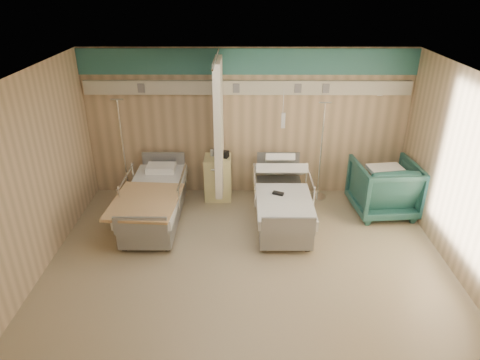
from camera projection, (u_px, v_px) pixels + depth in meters
name	position (u px, v px, depth m)	size (l,w,h in m)	color
ground	(248.00, 267.00, 6.37)	(6.00, 5.00, 0.00)	gray
room_walls	(247.00, 144.00, 5.79)	(6.04, 5.04, 2.82)	tan
bed_right	(282.00, 206.00, 7.40)	(1.00, 2.16, 0.63)	silver
bed_left	(155.00, 206.00, 7.41)	(1.00, 2.16, 0.63)	silver
bedside_cabinet	(218.00, 178.00, 8.17)	(0.50, 0.48, 0.85)	#F6E899
visitor_armchair	(384.00, 187.00, 7.64)	(1.05, 1.08, 0.99)	#1E4D48
waffle_blanket	(389.00, 161.00, 7.39)	(0.59, 0.53, 0.07)	white
iv_stand_right	(318.00, 179.00, 8.19)	(0.34, 0.34, 1.90)	silver
iv_stand_left	(127.00, 179.00, 8.18)	(0.35, 0.35, 1.96)	silver
call_remote	(278.00, 193.00, 7.10)	(0.18, 0.08, 0.04)	black
tan_blanket	(145.00, 201.00, 6.85)	(1.02, 1.29, 0.04)	tan
toiletry_bag	(223.00, 154.00, 7.96)	(0.22, 0.14, 0.12)	black
white_cup	(212.00, 153.00, 8.03)	(0.08, 0.08, 0.12)	white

